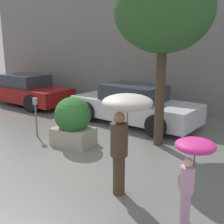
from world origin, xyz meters
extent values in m
plane|color=slate|center=(0.00, 0.00, 0.00)|extent=(40.00, 40.00, 0.00)
cube|color=gray|center=(0.00, 6.50, 3.00)|extent=(18.00, 0.30, 6.00)
cube|color=#9E9384|center=(-0.73, 1.48, 0.24)|extent=(1.11, 0.75, 0.47)
sphere|color=#286028|center=(-0.73, 1.48, 0.85)|extent=(1.00, 1.00, 1.00)
cylinder|color=#473323|center=(1.60, -0.23, 0.39)|extent=(0.23, 0.23, 0.77)
cylinder|color=#473323|center=(1.60, -0.23, 1.08)|extent=(0.32, 0.32, 0.61)
sphere|color=#997056|center=(1.60, -0.23, 1.49)|extent=(0.21, 0.21, 0.21)
cylinder|color=#4C4C51|center=(1.74, -0.20, 1.45)|extent=(0.02, 0.02, 0.67)
ellipsoid|color=beige|center=(1.74, -0.20, 1.78)|extent=(0.89, 0.89, 0.29)
cylinder|color=#D199B7|center=(2.92, -0.51, 0.27)|extent=(0.16, 0.16, 0.54)
cylinder|color=#D199B7|center=(2.92, -0.51, 0.75)|extent=(0.23, 0.23, 0.43)
sphere|color=beige|center=(2.92, -0.51, 1.04)|extent=(0.15, 0.15, 0.15)
cylinder|color=#4C4C51|center=(2.99, -0.44, 1.03)|extent=(0.02, 0.02, 0.52)
ellipsoid|color=#E02D84|center=(2.99, -0.44, 1.29)|extent=(0.61, 0.61, 0.20)
cube|color=silver|center=(-0.17, 4.22, 0.52)|extent=(4.77, 2.44, 0.64)
cube|color=#2D333D|center=(-0.17, 4.22, 1.10)|extent=(2.26, 1.77, 0.53)
cylinder|color=black|center=(-1.70, 3.61, 0.35)|extent=(0.74, 0.33, 0.71)
cylinder|color=black|center=(-1.42, 5.30, 0.35)|extent=(0.74, 0.33, 0.71)
cylinder|color=black|center=(1.08, 3.15, 0.35)|extent=(0.74, 0.33, 0.71)
cylinder|color=black|center=(1.37, 4.83, 0.35)|extent=(0.74, 0.33, 0.71)
cube|color=maroon|center=(-5.82, 4.67, 0.52)|extent=(4.84, 2.24, 0.64)
cube|color=#2D333D|center=(-5.82, 4.67, 1.10)|extent=(2.26, 1.69, 0.53)
cylinder|color=black|center=(-7.16, 5.69, 0.35)|extent=(0.73, 0.30, 0.71)
cylinder|color=black|center=(-4.48, 3.65, 0.35)|extent=(0.73, 0.30, 0.71)
cylinder|color=black|center=(-4.28, 5.35, 0.35)|extent=(0.73, 0.30, 0.71)
cylinder|color=#423323|center=(1.34, 2.62, 1.44)|extent=(0.25, 0.25, 2.88)
ellipsoid|color=#2D5628|center=(1.34, 2.62, 3.57)|extent=(2.52, 2.52, 2.14)
cylinder|color=#595B60|center=(-2.12, 1.50, 0.50)|extent=(0.05, 0.05, 0.99)
cylinder|color=gray|center=(-2.12, 1.50, 1.09)|extent=(0.14, 0.14, 0.20)
camera|label=1|loc=(3.82, -4.49, 2.80)|focal=45.00mm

